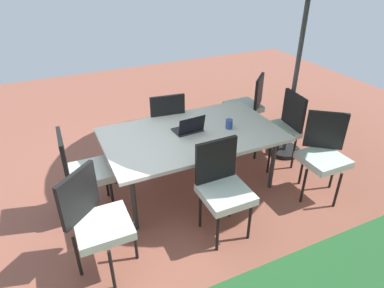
{
  "coord_description": "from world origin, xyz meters",
  "views": [
    {
      "loc": [
        1.43,
        3.06,
        2.53
      ],
      "look_at": [
        0.0,
        0.0,
        0.58
      ],
      "focal_mm": 31.6,
      "sensor_mm": 36.0,
      "label": 1
    }
  ],
  "objects_px": {
    "chair_west": "(282,126)",
    "cup": "(229,124)",
    "chair_north": "(223,185)",
    "chair_south": "(166,122)",
    "chair_southwest": "(248,103)",
    "chair_east": "(82,169)",
    "laptop": "(189,128)",
    "dining_table": "(192,136)",
    "chair_northwest": "(324,152)",
    "chair_northeast": "(96,219)"
  },
  "relations": [
    {
      "from": "chair_west",
      "to": "cup",
      "type": "height_order",
      "value": "chair_west"
    },
    {
      "from": "chair_north",
      "to": "cup",
      "type": "distance_m",
      "value": 0.91
    },
    {
      "from": "chair_north",
      "to": "chair_south",
      "type": "bearing_deg",
      "value": 89.2
    },
    {
      "from": "chair_west",
      "to": "chair_north",
      "type": "distance_m",
      "value": 1.53
    },
    {
      "from": "chair_southwest",
      "to": "chair_east",
      "type": "distance_m",
      "value": 2.62
    },
    {
      "from": "chair_west",
      "to": "chair_east",
      "type": "bearing_deg",
      "value": -85.31
    },
    {
      "from": "chair_south",
      "to": "chair_east",
      "type": "height_order",
      "value": "same"
    },
    {
      "from": "chair_west",
      "to": "laptop",
      "type": "relative_size",
      "value": 2.92
    },
    {
      "from": "dining_table",
      "to": "chair_southwest",
      "type": "bearing_deg",
      "value": -148.25
    },
    {
      "from": "laptop",
      "to": "chair_east",
      "type": "bearing_deg",
      "value": -4.55
    },
    {
      "from": "chair_northwest",
      "to": "chair_northeast",
      "type": "relative_size",
      "value": 1.0
    },
    {
      "from": "dining_table",
      "to": "chair_south",
      "type": "xyz_separation_m",
      "value": [
        0.05,
        -0.72,
        -0.13
      ]
    },
    {
      "from": "chair_southwest",
      "to": "chair_east",
      "type": "relative_size",
      "value": 1.0
    },
    {
      "from": "chair_south",
      "to": "chair_north",
      "type": "bearing_deg",
      "value": 97.11
    },
    {
      "from": "chair_west",
      "to": "chair_east",
      "type": "relative_size",
      "value": 1.0
    },
    {
      "from": "dining_table",
      "to": "chair_east",
      "type": "height_order",
      "value": "chair_east"
    },
    {
      "from": "chair_south",
      "to": "chair_southwest",
      "type": "bearing_deg",
      "value": -169.83
    },
    {
      "from": "chair_southwest",
      "to": "laptop",
      "type": "relative_size",
      "value": 2.92
    },
    {
      "from": "chair_southwest",
      "to": "chair_northeast",
      "type": "xyz_separation_m",
      "value": [
        2.53,
        1.56,
        0.0
      ]
    },
    {
      "from": "chair_southwest",
      "to": "chair_northeast",
      "type": "relative_size",
      "value": 1.0
    },
    {
      "from": "cup",
      "to": "chair_north",
      "type": "bearing_deg",
      "value": 56.45
    },
    {
      "from": "chair_southwest",
      "to": "cup",
      "type": "height_order",
      "value": "chair_southwest"
    },
    {
      "from": "chair_northwest",
      "to": "chair_northeast",
      "type": "height_order",
      "value": "same"
    },
    {
      "from": "chair_north",
      "to": "chair_northwest",
      "type": "relative_size",
      "value": 1.0
    },
    {
      "from": "chair_northwest",
      "to": "cup",
      "type": "bearing_deg",
      "value": 179.44
    },
    {
      "from": "dining_table",
      "to": "chair_west",
      "type": "bearing_deg",
      "value": 178.76
    },
    {
      "from": "chair_southwest",
      "to": "chair_south",
      "type": "xyz_separation_m",
      "value": [
        1.33,
        0.07,
        0.0
      ]
    },
    {
      "from": "chair_northwest",
      "to": "cup",
      "type": "distance_m",
      "value": 1.11
    },
    {
      "from": "chair_southwest",
      "to": "chair_west",
      "type": "height_order",
      "value": "same"
    },
    {
      "from": "chair_south",
      "to": "chair_northwest",
      "type": "distance_m",
      "value": 1.99
    },
    {
      "from": "dining_table",
      "to": "chair_south",
      "type": "distance_m",
      "value": 0.73
    },
    {
      "from": "chair_southwest",
      "to": "chair_east",
      "type": "height_order",
      "value": "same"
    },
    {
      "from": "chair_northeast",
      "to": "cup",
      "type": "height_order",
      "value": "chair_northeast"
    },
    {
      "from": "chair_southwest",
      "to": "laptop",
      "type": "xyz_separation_m",
      "value": [
        1.3,
        0.76,
        0.22
      ]
    },
    {
      "from": "laptop",
      "to": "chair_southwest",
      "type": "bearing_deg",
      "value": -153.77
    },
    {
      "from": "chair_northwest",
      "to": "chair_west",
      "type": "bearing_deg",
      "value": 129.58
    },
    {
      "from": "dining_table",
      "to": "chair_northwest",
      "type": "height_order",
      "value": "chair_northwest"
    },
    {
      "from": "chair_southwest",
      "to": "cup",
      "type": "bearing_deg",
      "value": 1.5
    },
    {
      "from": "dining_table",
      "to": "laptop",
      "type": "height_order",
      "value": "laptop"
    },
    {
      "from": "dining_table",
      "to": "laptop",
      "type": "bearing_deg",
      "value": -60.32
    },
    {
      "from": "chair_northeast",
      "to": "chair_northwest",
      "type": "bearing_deg",
      "value": -40.91
    },
    {
      "from": "chair_east",
      "to": "laptop",
      "type": "bearing_deg",
      "value": -88.54
    },
    {
      "from": "chair_west",
      "to": "chair_north",
      "type": "relative_size",
      "value": 1.0
    },
    {
      "from": "chair_southwest",
      "to": "cup",
      "type": "relative_size",
      "value": 8.85
    },
    {
      "from": "chair_south",
      "to": "chair_west",
      "type": "bearing_deg",
      "value": 157.48
    },
    {
      "from": "chair_east",
      "to": "laptop",
      "type": "height_order",
      "value": "chair_east"
    },
    {
      "from": "dining_table",
      "to": "laptop",
      "type": "relative_size",
      "value": 5.92
    },
    {
      "from": "chair_east",
      "to": "chair_northeast",
      "type": "height_order",
      "value": "same"
    },
    {
      "from": "chair_northwest",
      "to": "chair_east",
      "type": "bearing_deg",
      "value": -159.95
    },
    {
      "from": "chair_west",
      "to": "laptop",
      "type": "xyz_separation_m",
      "value": [
        1.29,
        -0.06,
        0.22
      ]
    }
  ]
}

